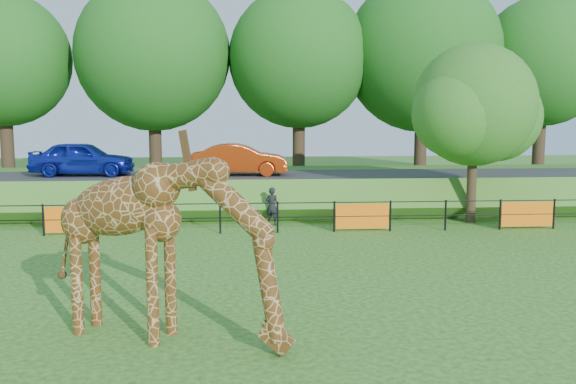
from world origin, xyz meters
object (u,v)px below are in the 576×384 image
Objects in this scene: giraffe at (168,249)px; car_blue at (83,158)px; car_red at (240,160)px; visitor at (272,206)px; tree_east at (476,110)px.

giraffe reaches higher than car_blue.
car_blue is 6.85m from car_red.
visitor is at bearing -162.09° from car_red.
car_red reaches higher than visitor.
tree_east is at bearing -113.50° from car_red.
car_blue reaches higher than visitor.
giraffe is at bearing 178.58° from car_red.
car_blue is at bearing 90.10° from car_red.
car_red is 0.62× the size of tree_east.
visitor is 0.21× the size of tree_east.
car_blue is (-5.55, 16.86, 0.44)m from giraffe.
giraffe is at bearing -130.25° from tree_east.
giraffe is 1.10× the size of car_blue.
tree_east reaches higher than giraffe.
tree_east reaches higher than visitor.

